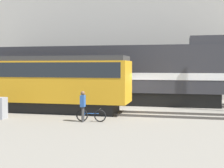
{
  "coord_description": "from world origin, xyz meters",
  "views": [
    {
      "loc": [
        3.39,
        -20.45,
        2.95
      ],
      "look_at": [
        -1.03,
        -0.83,
        1.8
      ],
      "focal_mm": 50.0,
      "sensor_mm": 36.0,
      "label": 1
    }
  ],
  "objects": [
    {
      "name": "track_near",
      "position": [
        0.0,
        -1.83,
        0.07
      ],
      "size": [
        60.0,
        1.5,
        0.14
      ],
      "color": "#47423D",
      "rests_on": "ground"
    },
    {
      "name": "freight_locomotive",
      "position": [
        -3.04,
        3.45,
        2.36
      ],
      "size": [
        20.19,
        3.04,
        5.08
      ],
      "color": "black",
      "rests_on": "ground"
    },
    {
      "name": "building_backdrop",
      "position": [
        0.0,
        11.25,
        6.79
      ],
      "size": [
        35.79,
        6.0,
        13.58
      ],
      "color": "#B7B2A8",
      "rests_on": "ground"
    },
    {
      "name": "person",
      "position": [
        -1.71,
        -4.82,
        0.99
      ],
      "size": [
        0.23,
        0.37,
        1.64
      ],
      "color": "#333333",
      "rests_on": "ground"
    },
    {
      "name": "track_far",
      "position": [
        0.0,
        3.45,
        0.07
      ],
      "size": [
        60.0,
        1.5,
        0.14
      ],
      "color": "#47423D",
      "rests_on": "ground"
    },
    {
      "name": "bicycle",
      "position": [
        -1.32,
        -4.66,
        0.33
      ],
      "size": [
        1.64,
        0.44,
        0.71
      ],
      "color": "black",
      "rests_on": "ground"
    },
    {
      "name": "ground_plane",
      "position": [
        0.0,
        0.0,
        0.0
      ],
      "size": [
        120.0,
        120.0,
        0.0
      ],
      "primitive_type": "plane",
      "color": "slate"
    },
    {
      "name": "streetcar",
      "position": [
        -6.17,
        -1.83,
        2.05
      ],
      "size": [
        12.8,
        2.54,
        3.58
      ],
      "color": "black",
      "rests_on": "ground"
    }
  ]
}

